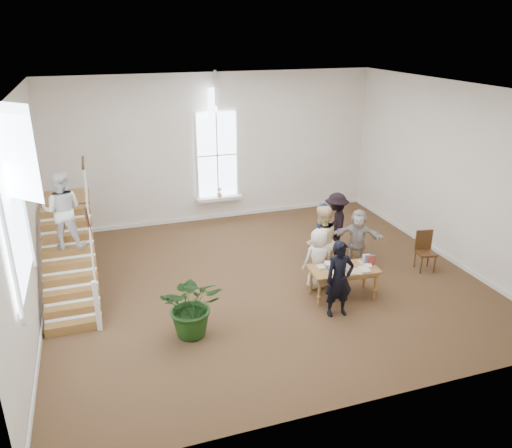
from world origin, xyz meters
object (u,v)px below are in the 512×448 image
object	(u,v)px
woman_cluster_b	(336,224)
side_chair	(425,248)
floor_plant	(193,305)
woman_cluster_c	(358,236)
elderly_woman	(318,259)
woman_cluster_a	(322,234)
police_officer	(339,279)
person_yellow	(321,242)
library_table	(344,271)

from	to	relation	value
woman_cluster_b	side_chair	bearing A→B (deg)	72.40
side_chair	floor_plant	bearing A→B (deg)	-160.40
woman_cluster_b	woman_cluster_c	distance (m)	0.73
elderly_woman	woman_cluster_a	distance (m)	1.30
elderly_woman	side_chair	world-z (taller)	elderly_woman
elderly_woman	woman_cluster_b	size ratio (longest dim) A/B	0.86
elderly_woman	woman_cluster_a	bearing A→B (deg)	-120.74
police_officer	woman_cluster_a	world-z (taller)	police_officer
elderly_woman	woman_cluster_c	size ratio (longest dim) A/B	1.02
person_yellow	woman_cluster_a	bearing A→B (deg)	-139.42
woman_cluster_c	floor_plant	world-z (taller)	woman_cluster_c
elderly_woman	floor_plant	xyz separation A→B (m)	(-3.15, -1.02, -0.06)
library_table	person_yellow	size ratio (longest dim) A/B	0.87
library_table	person_yellow	distance (m)	1.13
police_officer	woman_cluster_b	distance (m)	3.13
side_chair	library_table	bearing A→B (deg)	-156.57
police_officer	woman_cluster_c	size ratio (longest dim) A/B	1.18
woman_cluster_b	police_officer	bearing A→B (deg)	-0.37
side_chair	elderly_woman	bearing A→B (deg)	-169.70
library_table	woman_cluster_a	distance (m)	1.76
police_officer	elderly_woman	distance (m)	1.26
person_yellow	woman_cluster_c	distance (m)	1.33
floor_plant	woman_cluster_a	bearing A→B (deg)	29.51
person_yellow	side_chair	world-z (taller)	person_yellow
person_yellow	woman_cluster_a	distance (m)	0.72
elderly_woman	side_chair	distance (m)	2.94
woman_cluster_c	floor_plant	distance (m)	5.08
person_yellow	side_chair	distance (m)	2.71
elderly_woman	woman_cluster_b	distance (m)	2.01
elderly_woman	person_yellow	bearing A→B (deg)	-122.09
police_officer	floor_plant	xyz separation A→B (m)	(-3.05, 0.23, -0.17)
elderly_woman	floor_plant	bearing A→B (deg)	16.77
woman_cluster_b	floor_plant	xyz separation A→B (m)	(-4.39, -2.60, -0.18)
library_table	elderly_woman	bearing A→B (deg)	126.48
woman_cluster_a	floor_plant	bearing A→B (deg)	132.68
woman_cluster_b	library_table	bearing A→B (deg)	3.09
elderly_woman	side_chair	bearing A→B (deg)	179.21
police_officer	woman_cluster_b	world-z (taller)	woman_cluster_b
police_officer	woman_cluster_a	xyz separation A→B (m)	(0.74, 2.38, -0.02)
woman_cluster_c	side_chair	world-z (taller)	woman_cluster_c
woman_cluster_a	floor_plant	world-z (taller)	woman_cluster_a
police_officer	floor_plant	distance (m)	3.06
library_table	woman_cluster_c	distance (m)	1.93
side_chair	woman_cluster_a	bearing A→B (deg)	164.14
police_officer	floor_plant	world-z (taller)	police_officer
woman_cluster_a	side_chair	bearing A→B (deg)	-102.65
person_yellow	woman_cluster_b	size ratio (longest dim) A/B	1.07
police_officer	woman_cluster_a	bearing A→B (deg)	76.01
woman_cluster_b	woman_cluster_c	size ratio (longest dim) A/B	1.19
floor_plant	library_table	bearing A→B (deg)	6.77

